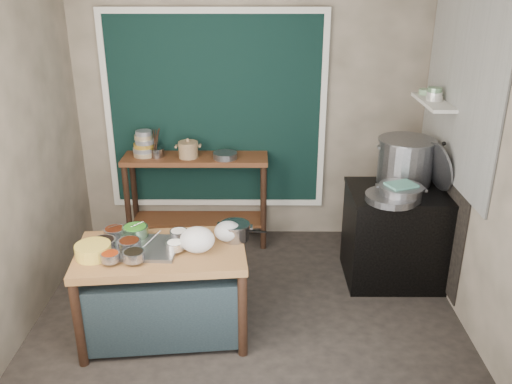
{
  "coord_description": "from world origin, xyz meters",
  "views": [
    {
      "loc": [
        0.08,
        -3.86,
        2.69
      ],
      "look_at": [
        0.06,
        0.25,
        0.99
      ],
      "focal_mm": 38.0,
      "sensor_mm": 36.0,
      "label": 1
    }
  ],
  "objects_px": {
    "steamer": "(400,193)",
    "prep_table": "(164,292)",
    "back_counter": "(197,200)",
    "condiment_tray": "(139,248)",
    "saucepan": "(235,231)",
    "stock_pot": "(405,161)",
    "yellow_basin": "(93,251)",
    "ceramic_crock": "(188,151)",
    "stove_block": "(397,237)",
    "utensil_cup": "(157,152)"
  },
  "relations": [
    {
      "from": "condiment_tray",
      "to": "yellow_basin",
      "type": "distance_m",
      "value": 0.33
    },
    {
      "from": "ceramic_crock",
      "to": "steamer",
      "type": "relative_size",
      "value": 0.55
    },
    {
      "from": "stock_pot",
      "to": "steamer",
      "type": "height_order",
      "value": "stock_pot"
    },
    {
      "from": "stock_pot",
      "to": "steamer",
      "type": "relative_size",
      "value": 1.37
    },
    {
      "from": "back_counter",
      "to": "stove_block",
      "type": "distance_m",
      "value": 2.04
    },
    {
      "from": "yellow_basin",
      "to": "condiment_tray",
      "type": "bearing_deg",
      "value": 21.1
    },
    {
      "from": "yellow_basin",
      "to": "utensil_cup",
      "type": "height_order",
      "value": "utensil_cup"
    },
    {
      "from": "stove_block",
      "to": "ceramic_crock",
      "type": "xyz_separation_m",
      "value": [
        -1.96,
        0.69,
        0.6
      ]
    },
    {
      "from": "condiment_tray",
      "to": "yellow_basin",
      "type": "bearing_deg",
      "value": -158.9
    },
    {
      "from": "stock_pot",
      "to": "steamer",
      "type": "distance_m",
      "value": 0.45
    },
    {
      "from": "saucepan",
      "to": "stock_pot",
      "type": "distance_m",
      "value": 1.76
    },
    {
      "from": "saucepan",
      "to": "steamer",
      "type": "distance_m",
      "value": 1.47
    },
    {
      "from": "prep_table",
      "to": "condiment_tray",
      "type": "distance_m",
      "value": 0.42
    },
    {
      "from": "stove_block",
      "to": "ceramic_crock",
      "type": "bearing_deg",
      "value": 160.55
    },
    {
      "from": "yellow_basin",
      "to": "stove_block",
      "type": "bearing_deg",
      "value": 21.33
    },
    {
      "from": "ceramic_crock",
      "to": "stock_pot",
      "type": "xyz_separation_m",
      "value": [
        2.02,
        -0.48,
        0.06
      ]
    },
    {
      "from": "condiment_tray",
      "to": "ceramic_crock",
      "type": "xyz_separation_m",
      "value": [
        0.19,
        1.54,
        0.26
      ]
    },
    {
      "from": "stove_block",
      "to": "stock_pot",
      "type": "relative_size",
      "value": 1.72
    },
    {
      "from": "utensil_cup",
      "to": "steamer",
      "type": "relative_size",
      "value": 0.39
    },
    {
      "from": "back_counter",
      "to": "saucepan",
      "type": "bearing_deg",
      "value": -72.13
    },
    {
      "from": "back_counter",
      "to": "stock_pot",
      "type": "xyz_separation_m",
      "value": [
        1.96,
        -0.52,
        0.61
      ]
    },
    {
      "from": "prep_table",
      "to": "saucepan",
      "type": "height_order",
      "value": "saucepan"
    },
    {
      "from": "prep_table",
      "to": "saucepan",
      "type": "distance_m",
      "value": 0.72
    },
    {
      "from": "prep_table",
      "to": "condiment_tray",
      "type": "height_order",
      "value": "condiment_tray"
    },
    {
      "from": "back_counter",
      "to": "condiment_tray",
      "type": "relative_size",
      "value": 2.55
    },
    {
      "from": "stove_block",
      "to": "saucepan",
      "type": "height_order",
      "value": "saucepan"
    },
    {
      "from": "back_counter",
      "to": "yellow_basin",
      "type": "height_order",
      "value": "back_counter"
    },
    {
      "from": "stove_block",
      "to": "utensil_cup",
      "type": "height_order",
      "value": "utensil_cup"
    },
    {
      "from": "stove_block",
      "to": "steamer",
      "type": "bearing_deg",
      "value": -109.16
    },
    {
      "from": "yellow_basin",
      "to": "back_counter",
      "type": "bearing_deg",
      "value": 71.56
    },
    {
      "from": "prep_table",
      "to": "yellow_basin",
      "type": "relative_size",
      "value": 4.84
    },
    {
      "from": "back_counter",
      "to": "saucepan",
      "type": "relative_size",
      "value": 6.15
    },
    {
      "from": "prep_table",
      "to": "utensil_cup",
      "type": "distance_m",
      "value": 1.71
    },
    {
      "from": "back_counter",
      "to": "ceramic_crock",
      "type": "height_order",
      "value": "ceramic_crock"
    },
    {
      "from": "saucepan",
      "to": "steamer",
      "type": "height_order",
      "value": "steamer"
    },
    {
      "from": "utensil_cup",
      "to": "stock_pot",
      "type": "relative_size",
      "value": 0.28
    },
    {
      "from": "back_counter",
      "to": "steamer",
      "type": "height_order",
      "value": "steamer"
    },
    {
      "from": "condiment_tray",
      "to": "prep_table",
      "type": "bearing_deg",
      "value": -2.22
    },
    {
      "from": "prep_table",
      "to": "steamer",
      "type": "relative_size",
      "value": 3.28
    },
    {
      "from": "back_counter",
      "to": "condiment_tray",
      "type": "bearing_deg",
      "value": -99.27
    },
    {
      "from": "stove_block",
      "to": "yellow_basin",
      "type": "relative_size",
      "value": 3.48
    },
    {
      "from": "condiment_tray",
      "to": "saucepan",
      "type": "bearing_deg",
      "value": 13.71
    },
    {
      "from": "utensil_cup",
      "to": "steamer",
      "type": "xyz_separation_m",
      "value": [
        2.21,
        -0.91,
        -0.05
      ]
    },
    {
      "from": "prep_table",
      "to": "yellow_basin",
      "type": "distance_m",
      "value": 0.64
    },
    {
      "from": "utensil_cup",
      "to": "steamer",
      "type": "height_order",
      "value": "utensil_cup"
    },
    {
      "from": "prep_table",
      "to": "stove_block",
      "type": "relative_size",
      "value": 1.39
    },
    {
      "from": "prep_table",
      "to": "utensil_cup",
      "type": "bearing_deg",
      "value": 94.5
    },
    {
      "from": "utensil_cup",
      "to": "stock_pot",
      "type": "height_order",
      "value": "stock_pot"
    },
    {
      "from": "ceramic_crock",
      "to": "stock_pot",
      "type": "height_order",
      "value": "stock_pot"
    },
    {
      "from": "steamer",
      "to": "prep_table",
      "type": "bearing_deg",
      "value": -161.25
    }
  ]
}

